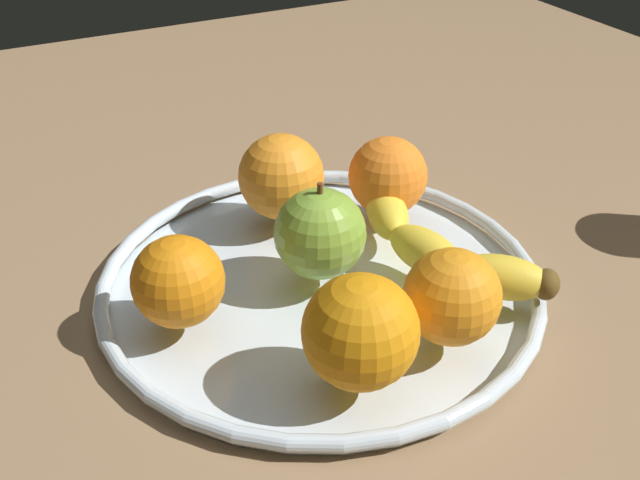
# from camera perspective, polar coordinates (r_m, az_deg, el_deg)

# --- Properties ---
(ground_plane) EXTENTS (1.47, 1.47, 0.04)m
(ground_plane) POSITION_cam_1_polar(r_m,az_deg,el_deg) (0.60, 0.00, -5.39)
(ground_plane) COLOR #947351
(fruit_bowl) EXTENTS (0.35, 0.35, 0.02)m
(fruit_bowl) POSITION_cam_1_polar(r_m,az_deg,el_deg) (0.59, 0.00, -3.17)
(fruit_bowl) COLOR silver
(fruit_bowl) RESTS_ON ground_plane
(banana) EXTENTS (0.19, 0.09, 0.03)m
(banana) POSITION_cam_1_polar(r_m,az_deg,el_deg) (0.59, 9.35, -0.56)
(banana) COLOR yellow
(banana) RESTS_ON fruit_bowl
(apple) EXTENTS (0.07, 0.07, 0.08)m
(apple) POSITION_cam_1_polar(r_m,az_deg,el_deg) (0.56, 0.07, 0.52)
(apple) COLOR #81AD37
(apple) RESTS_ON fruit_bowl
(orange_center) EXTENTS (0.08, 0.08, 0.08)m
(orange_center) POSITION_cam_1_polar(r_m,az_deg,el_deg) (0.64, -3.04, 4.95)
(orange_center) COLOR orange
(orange_center) RESTS_ON fruit_bowl
(orange_back_right) EXTENTS (0.07, 0.07, 0.07)m
(orange_back_right) POSITION_cam_1_polar(r_m,az_deg,el_deg) (0.52, -10.99, -3.18)
(orange_back_right) COLOR orange
(orange_back_right) RESTS_ON fruit_bowl
(orange_front_right) EXTENTS (0.08, 0.08, 0.08)m
(orange_front_right) POSITION_cam_1_polar(r_m,az_deg,el_deg) (0.47, 3.17, -7.14)
(orange_front_right) COLOR orange
(orange_front_right) RESTS_ON fruit_bowl
(orange_front_left) EXTENTS (0.07, 0.07, 0.07)m
(orange_front_left) POSITION_cam_1_polar(r_m,az_deg,el_deg) (0.65, 5.30, 4.99)
(orange_front_left) COLOR orange
(orange_front_left) RESTS_ON fruit_bowl
(orange_back_left) EXTENTS (0.07, 0.07, 0.07)m
(orange_back_left) POSITION_cam_1_polar(r_m,az_deg,el_deg) (0.51, 10.23, -4.37)
(orange_back_left) COLOR orange
(orange_back_left) RESTS_ON fruit_bowl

